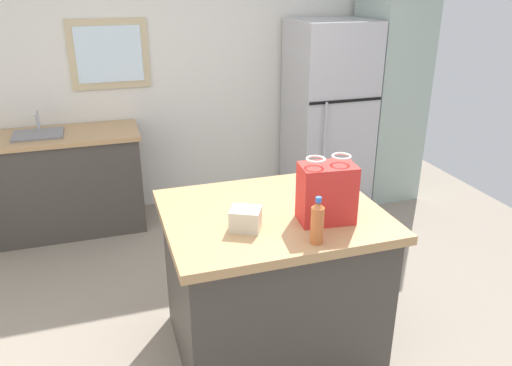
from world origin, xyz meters
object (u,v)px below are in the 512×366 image
object	(u,v)px
shopping_bag	(327,193)
refrigerator	(328,115)
tall_cabinet	(388,89)
kitchen_island	(271,281)
bottle	(317,223)
small_box	(246,219)

from	to	relation	value
shopping_bag	refrigerator	bearing A→B (deg)	64.39
tall_cabinet	kitchen_island	bearing A→B (deg)	-134.35
tall_cabinet	shopping_bag	world-z (taller)	tall_cabinet
shopping_bag	bottle	distance (m)	0.26
shopping_bag	bottle	xyz separation A→B (m)	(-0.14, -0.21, -0.05)
kitchen_island	shopping_bag	world-z (taller)	shopping_bag
shopping_bag	small_box	size ratio (longest dim) A/B	2.36
tall_cabinet	small_box	world-z (taller)	tall_cabinet
shopping_bag	tall_cabinet	bearing A→B (deg)	51.99
small_box	refrigerator	bearing A→B (deg)	55.25
shopping_bag	small_box	world-z (taller)	shopping_bag
refrigerator	small_box	bearing A→B (deg)	-124.75
refrigerator	kitchen_island	bearing A→B (deg)	-122.85
kitchen_island	bottle	bearing A→B (deg)	-77.85
shopping_bag	small_box	xyz separation A→B (m)	(-0.43, 0.04, -0.10)
refrigerator	small_box	size ratio (longest dim) A/B	11.53
shopping_bag	bottle	world-z (taller)	shopping_bag
refrigerator	small_box	xyz separation A→B (m)	(-1.45, -2.10, 0.09)
small_box	shopping_bag	bearing A→B (deg)	-4.77
kitchen_island	shopping_bag	bearing A→B (deg)	-39.81
tall_cabinet	shopping_bag	size ratio (longest dim) A/B	6.06
kitchen_island	bottle	world-z (taller)	bottle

